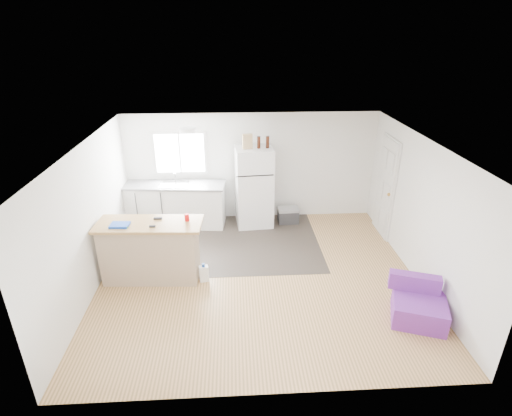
{
  "coord_description": "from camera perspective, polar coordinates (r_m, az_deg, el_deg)",
  "views": [
    {
      "loc": [
        -0.39,
        -5.93,
        4.04
      ],
      "look_at": [
        -0.0,
        0.7,
        1.02
      ],
      "focal_mm": 28.0,
      "sensor_mm": 36.0,
      "label": 1
    }
  ],
  "objects": [
    {
      "name": "cooler",
      "position": [
        9.0,
        4.62,
        -1.01
      ],
      "size": [
        0.48,
        0.34,
        0.36
      ],
      "rotation": [
        0.0,
        0.0,
        0.05
      ],
      "color": "#2E2E30",
      "rests_on": "floor"
    },
    {
      "name": "mop",
      "position": [
        7.24,
        -17.38,
        -8.52
      ],
      "size": [
        0.2,
        0.32,
        1.12
      ],
      "rotation": [
        0.0,
        0.0,
        -0.15
      ],
      "color": "green",
      "rests_on": "floor"
    },
    {
      "name": "ceiling_fixture",
      "position": [
        7.37,
        -9.73,
        10.96
      ],
      "size": [
        0.3,
        0.3,
        0.07
      ],
      "primitive_type": "cylinder",
      "color": "white",
      "rests_on": "ceiling"
    },
    {
      "name": "interior_door",
      "position": [
        8.65,
        18.03,
        2.77
      ],
      "size": [
        0.11,
        0.92,
        2.1
      ],
      "color": "white",
      "rests_on": "right_wall"
    },
    {
      "name": "tool_b",
      "position": [
        6.69,
        -14.6,
        -2.54
      ],
      "size": [
        0.1,
        0.04,
        0.03
      ],
      "primitive_type": "cube",
      "rotation": [
        0.0,
        0.0,
        0.0
      ],
      "color": "black",
      "rests_on": "peninsula"
    },
    {
      "name": "tool_a",
      "position": [
        6.94,
        -13.84,
        -1.44
      ],
      "size": [
        0.14,
        0.05,
        0.03
      ],
      "primitive_type": "cube",
      "rotation": [
        0.0,
        0.0,
        0.04
      ],
      "color": "black",
      "rests_on": "peninsula"
    },
    {
      "name": "cardboard_box",
      "position": [
        8.28,
        -1.24,
        9.49
      ],
      "size": [
        0.21,
        0.13,
        0.3
      ],
      "primitive_type": "cube",
      "rotation": [
        0.0,
        0.0,
        0.14
      ],
      "color": "tan",
      "rests_on": "refrigerator"
    },
    {
      "name": "cleaner_jug",
      "position": [
        7.05,
        -7.46,
        -9.23
      ],
      "size": [
        0.18,
        0.14,
        0.34
      ],
      "rotation": [
        0.0,
        0.0,
        0.22
      ],
      "color": "white",
      "rests_on": "floor"
    },
    {
      "name": "refrigerator",
      "position": [
        8.66,
        -0.28,
        3.04
      ],
      "size": [
        0.83,
        0.79,
        1.75
      ],
      "rotation": [
        0.0,
        0.0,
        0.09
      ],
      "color": "white",
      "rests_on": "floor"
    },
    {
      "name": "peninsula",
      "position": [
        7.1,
        -14.84,
        -5.91
      ],
      "size": [
        1.79,
        0.77,
        1.08
      ],
      "rotation": [
        0.0,
        0.0,
        -0.06
      ],
      "color": "tan",
      "rests_on": "floor"
    },
    {
      "name": "blue_tray",
      "position": [
        6.88,
        -18.9,
        -2.31
      ],
      "size": [
        0.31,
        0.24,
        0.04
      ],
      "primitive_type": "cube",
      "rotation": [
        0.0,
        0.0,
        -0.07
      ],
      "color": "blue",
      "rests_on": "peninsula"
    },
    {
      "name": "bottle_left",
      "position": [
        8.3,
        0.39,
        9.36
      ],
      "size": [
        0.09,
        0.09,
        0.25
      ],
      "primitive_type": "cylinder",
      "rotation": [
        0.0,
        0.0,
        0.31
      ],
      "color": "#341409",
      "rests_on": "refrigerator"
    },
    {
      "name": "vinyl_zone",
      "position": [
        8.25,
        -5.25,
        -4.96
      ],
      "size": [
        4.05,
        2.5,
        0.0
      ],
      "primitive_type": "cube",
      "color": "#2E2822",
      "rests_on": "floor"
    },
    {
      "name": "purple_seat",
      "position": [
        6.63,
        22.13,
        -12.76
      ],
      "size": [
        0.95,
        0.94,
        0.62
      ],
      "rotation": [
        0.0,
        0.0,
        -0.34
      ],
      "color": "purple",
      "rests_on": "floor"
    },
    {
      "name": "kitchen_cabinets",
      "position": [
        8.93,
        -11.32,
        0.56
      ],
      "size": [
        2.21,
        0.86,
        1.25
      ],
      "rotation": [
        0.0,
        0.0,
        -0.09
      ],
      "color": "white",
      "rests_on": "floor"
    },
    {
      "name": "red_cup",
      "position": [
        6.76,
        -9.84,
        -1.33
      ],
      "size": [
        0.1,
        0.1,
        0.12
      ],
      "primitive_type": "cylinder",
      "rotation": [
        0.0,
        0.0,
        -0.39
      ],
      "color": "red",
      "rests_on": "peninsula"
    },
    {
      "name": "window",
      "position": [
        8.85,
        -10.82,
        7.71
      ],
      "size": [
        1.18,
        0.06,
        0.98
      ],
      "color": "white",
      "rests_on": "back_wall"
    },
    {
      "name": "room",
      "position": [
        6.59,
        0.39,
        -1.07
      ],
      "size": [
        5.51,
        5.01,
        2.41
      ],
      "color": "olive",
      "rests_on": "ground"
    },
    {
      "name": "bottle_right",
      "position": [
        8.33,
        1.66,
        9.39
      ],
      "size": [
        0.08,
        0.08,
        0.25
      ],
      "primitive_type": "cylinder",
      "rotation": [
        0.0,
        0.0,
        0.22
      ],
      "color": "#341409",
      "rests_on": "refrigerator"
    }
  ]
}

